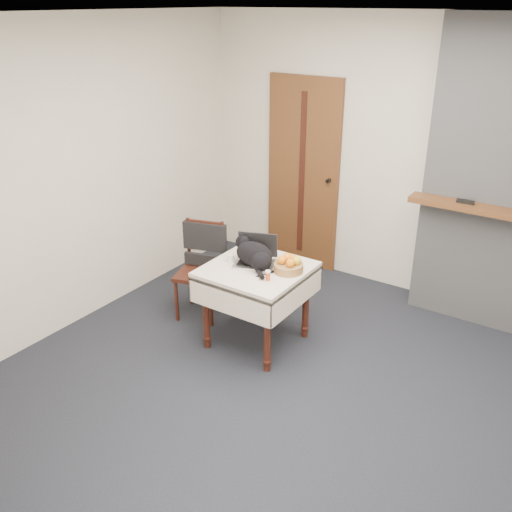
% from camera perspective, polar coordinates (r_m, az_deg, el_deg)
% --- Properties ---
extents(ground, '(4.50, 4.50, 0.00)m').
position_cam_1_polar(ground, '(4.40, 5.18, -13.28)').
color(ground, black).
rests_on(ground, ground).
extents(room_shell, '(4.52, 4.01, 2.61)m').
position_cam_1_polar(room_shell, '(4.01, 9.42, 10.83)').
color(room_shell, beige).
rests_on(room_shell, ground).
extents(door, '(0.82, 0.10, 2.00)m').
position_cam_1_polar(door, '(6.04, 4.73, 8.12)').
color(door, brown).
rests_on(door, ground).
extents(side_table, '(0.78, 0.78, 0.70)m').
position_cam_1_polar(side_table, '(4.65, 0.07, -2.41)').
color(side_table, '#3C1A10').
rests_on(side_table, ground).
extents(laptop, '(0.40, 0.37, 0.24)m').
position_cam_1_polar(laptop, '(4.66, -0.02, 0.00)').
color(laptop, '#B7B7BC').
rests_on(laptop, side_table).
extents(cat, '(0.44, 0.34, 0.24)m').
position_cam_1_polar(cat, '(4.57, -0.14, 0.11)').
color(cat, black).
rests_on(cat, side_table).
extents(cream_jar, '(0.06, 0.06, 0.07)m').
position_cam_1_polar(cream_jar, '(4.68, -2.51, -0.24)').
color(cream_jar, silver).
rests_on(cream_jar, side_table).
extents(pill_bottle, '(0.04, 0.04, 0.08)m').
position_cam_1_polar(pill_bottle, '(4.37, 1.20, -1.94)').
color(pill_bottle, '#B23C15').
rests_on(pill_bottle, side_table).
extents(fruit_basket, '(0.24, 0.24, 0.13)m').
position_cam_1_polar(fruit_basket, '(4.52, 3.30, -0.92)').
color(fruit_basket, '#9D723F').
rests_on(fruit_basket, side_table).
extents(desk_clutter, '(0.12, 0.13, 0.01)m').
position_cam_1_polar(desk_clutter, '(4.53, 1.93, -1.52)').
color(desk_clutter, black).
rests_on(desk_clutter, side_table).
extents(chair, '(0.49, 0.48, 0.87)m').
position_cam_1_polar(chair, '(5.18, -5.36, 0.04)').
color(chair, '#3C1A10').
rests_on(chair, ground).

